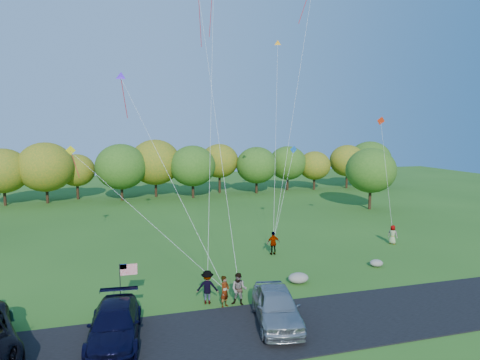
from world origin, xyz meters
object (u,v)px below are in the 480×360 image
at_px(flyer_a, 225,291).
at_px(minivan_navy, 115,324).
at_px(minivan_silver, 277,306).
at_px(flyer_d, 273,243).
at_px(flyer_b, 239,289).
at_px(flyer_e, 393,235).
at_px(flyer_c, 207,287).

bearing_deg(flyer_a, minivan_navy, 160.51).
relative_size(minivan_navy, flyer_a, 3.16).
bearing_deg(minivan_silver, minivan_navy, -171.90).
bearing_deg(flyer_a, minivan_silver, -96.59).
distance_m(flyer_a, flyer_d, 10.38).
relative_size(flyer_b, flyer_d, 1.00).
xyz_separation_m(flyer_a, flyer_b, (0.82, 0.00, 0.04)).
relative_size(flyer_b, flyer_e, 1.13).
height_order(flyer_b, flyer_e, flyer_b).
xyz_separation_m(minivan_navy, flyer_c, (5.01, 3.17, 0.08)).
distance_m(flyer_a, flyer_b, 0.82).
distance_m(minivan_navy, flyer_e, 25.25).
height_order(flyer_d, flyer_e, flyer_d).
distance_m(minivan_silver, flyer_e, 18.73).
relative_size(flyer_a, flyer_b, 0.96).
height_order(flyer_a, flyer_c, flyer_c).
distance_m(flyer_c, flyer_e, 19.37).
bearing_deg(flyer_c, flyer_b, 171.50).
relative_size(minivan_navy, flyer_b, 3.04).
distance_m(minivan_silver, flyer_d, 11.94).
distance_m(minivan_navy, flyer_b, 7.08).
xyz_separation_m(minivan_silver, flyer_e, (14.90, 11.35, -0.15)).
bearing_deg(flyer_d, flyer_a, 51.92).
bearing_deg(flyer_b, flyer_d, 88.58).
height_order(minivan_silver, flyer_e, minivan_silver).
xyz_separation_m(flyer_c, flyer_e, (17.72, 7.83, -0.14)).
height_order(minivan_navy, flyer_e, minivan_navy).
xyz_separation_m(flyer_b, flyer_c, (-1.64, 0.73, 0.04)).
bearing_deg(flyer_b, flyer_a, -149.80).
distance_m(minivan_navy, flyer_d, 16.10).
bearing_deg(flyer_a, flyer_d, 12.39).
height_order(flyer_b, flyer_d, same).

